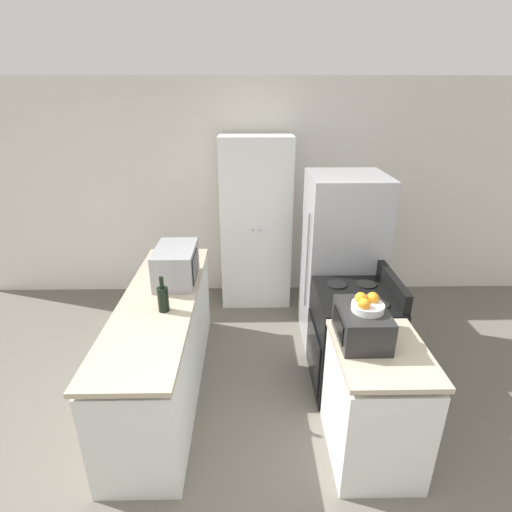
{
  "coord_description": "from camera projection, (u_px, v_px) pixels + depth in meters",
  "views": [
    {
      "loc": [
        -0.06,
        -1.66,
        2.46
      ],
      "look_at": [
        0.0,
        1.7,
        1.05
      ],
      "focal_mm": 28.0,
      "sensor_mm": 36.0,
      "label": 1
    }
  ],
  "objects": [
    {
      "name": "microwave",
      "position": [
        176.0,
        265.0,
        3.46
      ],
      "size": [
        0.34,
        0.52,
        0.31
      ],
      "color": "#939399",
      "rests_on": "counter_left"
    },
    {
      "name": "pantry_cabinet",
      "position": [
        256.0,
        223.0,
        4.7
      ],
      "size": [
        0.81,
        0.53,
        2.0
      ],
      "color": "white",
      "rests_on": "ground_plane"
    },
    {
      "name": "counter_left",
      "position": [
        163.0,
        347.0,
        3.4
      ],
      "size": [
        0.6,
        2.17,
        0.9
      ],
      "color": "silver",
      "rests_on": "ground_plane"
    },
    {
      "name": "stove",
      "position": [
        352.0,
        339.0,
        3.46
      ],
      "size": [
        0.66,
        0.72,
        1.06
      ],
      "color": "black",
      "rests_on": "ground_plane"
    },
    {
      "name": "fruit_bowl",
      "position": [
        367.0,
        304.0,
        2.58
      ],
      "size": [
        0.21,
        0.21,
        0.11
      ],
      "color": "silver",
      "rests_on": "toaster_oven"
    },
    {
      "name": "toaster_oven",
      "position": [
        362.0,
        324.0,
        2.65
      ],
      "size": [
        0.32,
        0.43,
        0.23
      ],
      "color": "black",
      "rests_on": "counter_right"
    },
    {
      "name": "wine_bottle",
      "position": [
        163.0,
        298.0,
        3.01
      ],
      "size": [
        0.08,
        0.08,
        0.28
      ],
      "color": "black",
      "rests_on": "counter_left"
    },
    {
      "name": "refrigerator",
      "position": [
        341.0,
        261.0,
        4.0
      ],
      "size": [
        0.75,
        0.72,
        1.74
      ],
      "color": "#A3A3A8",
      "rests_on": "ground_plane"
    },
    {
      "name": "wall_back",
      "position": [
        254.0,
        192.0,
        4.86
      ],
      "size": [
        7.0,
        0.06,
        2.6
      ],
      "color": "silver",
      "rests_on": "ground_plane"
    },
    {
      "name": "counter_right",
      "position": [
        374.0,
        405.0,
        2.77
      ],
      "size": [
        0.6,
        0.75,
        0.9
      ],
      "color": "silver",
      "rests_on": "ground_plane"
    }
  ]
}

